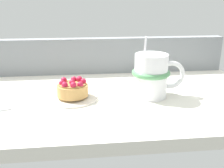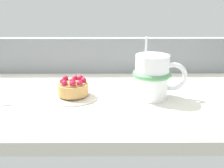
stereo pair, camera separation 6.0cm
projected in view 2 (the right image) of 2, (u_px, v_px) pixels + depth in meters
The scene contains 5 objects.
ground_plane at pixel (98, 100), 63.19cm from camera, with size 83.10×43.49×2.63cm, color silver.
window_rail_back at pixel (101, 55), 80.00cm from camera, with size 81.44×3.42×10.80cm, color gray.
dessert_plate at pixel (73, 96), 60.90cm from camera, with size 11.27×11.27×0.91cm.
raspberry_tart at pixel (73, 87), 60.19cm from camera, with size 7.14×7.14×4.11cm.
coffee_mug at pixel (153, 76), 59.39cm from camera, with size 12.77×8.96×14.44cm.
Camera 2 is at (3.10, -58.60, 22.67)cm, focal length 41.27 mm.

